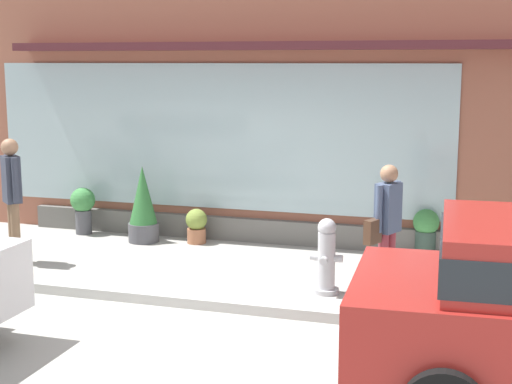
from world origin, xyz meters
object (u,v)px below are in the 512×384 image
potted_plant_low_front (143,206)px  potted_plant_doorstep (196,225)px  fire_hydrant (326,257)px  pedestrian_with_handbag (386,221)px  potted_plant_window_center (83,206)px  potted_plant_corner_tall (426,230)px  pedestrian_passerby (12,191)px

potted_plant_low_front → potted_plant_doorstep: size_ratio=2.22×
fire_hydrant → potted_plant_low_front: size_ratio=0.78×
potted_plant_doorstep → fire_hydrant: bearing=-38.0°
pedestrian_with_handbag → potted_plant_doorstep: (-3.10, 1.79, -0.63)m
potted_plant_doorstep → potted_plant_window_center: bearing=178.5°
potted_plant_corner_tall → potted_plant_window_center: size_ratio=0.90×
potted_plant_window_center → potted_plant_doorstep: bearing=-1.5°
fire_hydrant → potted_plant_window_center: bearing=156.2°
potted_plant_low_front → potted_plant_window_center: (-1.16, 0.20, -0.12)m
fire_hydrant → pedestrian_passerby: pedestrian_passerby is taller
potted_plant_low_front → potted_plant_window_center: 1.18m
pedestrian_with_handbag → potted_plant_doorstep: size_ratio=2.96×
potted_plant_corner_tall → potted_plant_doorstep: size_ratio=1.27×
pedestrian_with_handbag → potted_plant_corner_tall: size_ratio=2.33×
pedestrian_passerby → potted_plant_doorstep: 2.77m
potted_plant_low_front → potted_plant_corner_tall: bearing=5.8°
fire_hydrant → potted_plant_low_front: (-3.23, 1.74, 0.12)m
pedestrian_passerby → potted_plant_low_front: (1.15, 1.66, -0.45)m
pedestrian_passerby → potted_plant_doorstep: bearing=-96.5°
potted_plant_corner_tall → potted_plant_doorstep: 3.42m
pedestrian_passerby → potted_plant_window_center: pedestrian_passerby is taller
pedestrian_passerby → potted_plant_window_center: (-0.01, 1.86, -0.57)m
fire_hydrant → potted_plant_doorstep: 3.07m
fire_hydrant → potted_plant_corner_tall: fire_hydrant is taller
potted_plant_low_front → potted_plant_corner_tall: 4.25m
potted_plant_corner_tall → potted_plant_window_center: (-5.39, -0.23, 0.07)m
pedestrian_with_handbag → potted_plant_window_center: size_ratio=2.09×
pedestrian_passerby → potted_plant_window_center: 1.95m
pedestrian_with_handbag → potted_plant_corner_tall: (0.31, 2.06, -0.53)m
potted_plant_corner_tall → fire_hydrant: bearing=-114.7°
fire_hydrant → potted_plant_corner_tall: 2.39m
fire_hydrant → potted_plant_window_center: 4.80m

